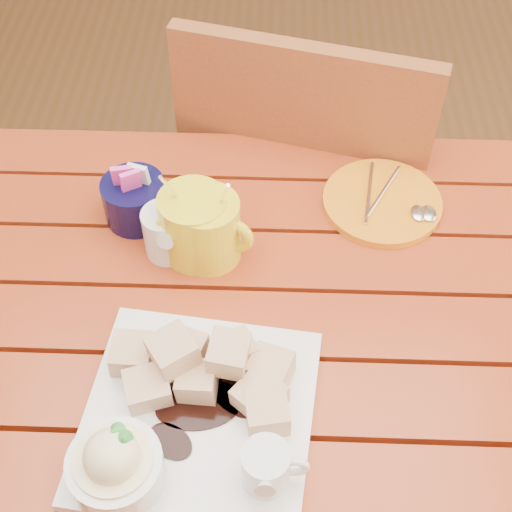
{
  "coord_description": "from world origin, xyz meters",
  "views": [
    {
      "loc": [
        0.07,
        -0.56,
        1.57
      ],
      "look_at": [
        0.05,
        0.06,
        0.82
      ],
      "focal_mm": 50.0,
      "sensor_mm": 36.0,
      "label": 1
    }
  ],
  "objects_px": {
    "dessert_plate": "(183,419)",
    "coffee_mug_left": "(206,229)",
    "orange_saucer": "(383,202)",
    "chair_far": "(308,188)",
    "coffee_mug_right": "(196,225)",
    "table": "(220,361)"
  },
  "relations": [
    {
      "from": "dessert_plate",
      "to": "coffee_mug_left",
      "type": "relative_size",
      "value": 1.97
    },
    {
      "from": "dessert_plate",
      "to": "coffee_mug_left",
      "type": "height_order",
      "value": "coffee_mug_left"
    },
    {
      "from": "coffee_mug_left",
      "to": "dessert_plate",
      "type": "bearing_deg",
      "value": -103.01
    },
    {
      "from": "table",
      "to": "orange_saucer",
      "type": "distance_m",
      "value": 0.36
    },
    {
      "from": "dessert_plate",
      "to": "chair_far",
      "type": "distance_m",
      "value": 0.73
    },
    {
      "from": "coffee_mug_right",
      "to": "orange_saucer",
      "type": "bearing_deg",
      "value": 37.05
    },
    {
      "from": "dessert_plate",
      "to": "chair_far",
      "type": "xyz_separation_m",
      "value": [
        0.17,
        0.66,
        -0.26
      ]
    },
    {
      "from": "coffee_mug_right",
      "to": "dessert_plate",
      "type": "bearing_deg",
      "value": -71.61
    },
    {
      "from": "coffee_mug_right",
      "to": "chair_far",
      "type": "xyz_separation_m",
      "value": [
        0.18,
        0.37,
        -0.28
      ]
    },
    {
      "from": "dessert_plate",
      "to": "chair_far",
      "type": "height_order",
      "value": "chair_far"
    },
    {
      "from": "coffee_mug_right",
      "to": "chair_far",
      "type": "relative_size",
      "value": 0.18
    },
    {
      "from": "dessert_plate",
      "to": "chair_far",
      "type": "relative_size",
      "value": 0.33
    },
    {
      "from": "orange_saucer",
      "to": "chair_far",
      "type": "bearing_deg",
      "value": 111.51
    },
    {
      "from": "coffee_mug_left",
      "to": "chair_far",
      "type": "bearing_deg",
      "value": 53.85
    },
    {
      "from": "coffee_mug_left",
      "to": "coffee_mug_right",
      "type": "xyz_separation_m",
      "value": [
        -0.01,
        0.0,
        0.0
      ]
    },
    {
      "from": "orange_saucer",
      "to": "chair_far",
      "type": "xyz_separation_m",
      "value": [
        -0.1,
        0.26,
        -0.23
      ]
    },
    {
      "from": "coffee_mug_left",
      "to": "orange_saucer",
      "type": "height_order",
      "value": "coffee_mug_left"
    },
    {
      "from": "coffee_mug_right",
      "to": "orange_saucer",
      "type": "height_order",
      "value": "coffee_mug_right"
    },
    {
      "from": "orange_saucer",
      "to": "chair_far",
      "type": "distance_m",
      "value": 0.36
    },
    {
      "from": "orange_saucer",
      "to": "table",
      "type": "bearing_deg",
      "value": -136.84
    },
    {
      "from": "table",
      "to": "coffee_mug_right",
      "type": "distance_m",
      "value": 0.21
    },
    {
      "from": "dessert_plate",
      "to": "chair_far",
      "type": "bearing_deg",
      "value": 75.4
    }
  ]
}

